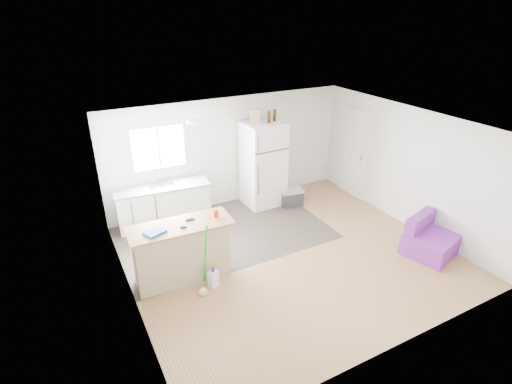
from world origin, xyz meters
The scene contains 19 objects.
room centered at (0.00, 0.00, 1.20)m, with size 5.51×5.01×2.41m.
vinyl_zone centered at (-0.73, 1.25, 0.00)m, with size 4.05×2.50×0.00m, color #2E2722.
window centered at (-1.55, 2.49, 1.55)m, with size 1.18×0.06×0.98m.
interior_door centered at (2.72, 1.55, 1.02)m, with size 0.11×0.92×2.10m.
ceiling_fixture centered at (-1.20, 1.20, 2.36)m, with size 0.30×0.30×0.07m, color white.
kitchen_cabinets centered at (-1.63, 2.20, 0.43)m, with size 1.94×0.78×1.11m.
peninsula centered at (-1.91, 0.25, 0.51)m, with size 1.66×0.69×1.01m.
refrigerator centered at (0.62, 2.09, 0.95)m, with size 0.85×0.81×1.89m.
cooler centered at (1.13, 1.68, 0.19)m, with size 0.55×0.42×0.38m.
purple_seat centered at (2.29, -1.12, 0.25)m, with size 1.01×0.98×0.68m.
cleaner_jug centered at (-1.54, -0.19, 0.15)m, with size 0.19×0.17×0.35m.
mop centered at (-1.74, -0.28, 0.23)m, with size 0.20×0.35×1.25m.
red_cup centered at (-1.28, 0.24, 1.07)m, with size 0.08×0.08×0.12m, color red.
blue_tray centered at (-2.30, 0.19, 1.03)m, with size 0.30×0.22×0.04m, color #1538C8.
tool_a centered at (-1.70, 0.33, 1.02)m, with size 0.14×0.05×0.03m, color black.
tool_b centered at (-1.86, 0.14, 1.02)m, with size 0.10×0.04×0.03m, color black.
cardboard_box centered at (0.41, 2.07, 2.04)m, with size 0.20×0.10×0.30m, color tan.
bottle_left centered at (0.69, 1.99, 2.02)m, with size 0.07×0.07×0.25m, color #381D0A.
bottle_right centered at (0.87, 2.06, 2.02)m, with size 0.07×0.07×0.25m, color #381D0A.
Camera 1 is at (-3.38, -5.11, 4.14)m, focal length 28.00 mm.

